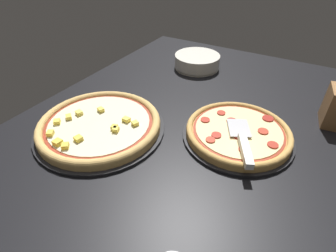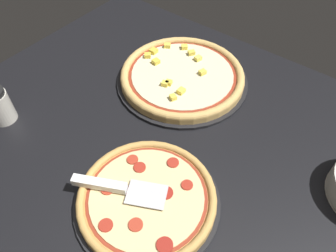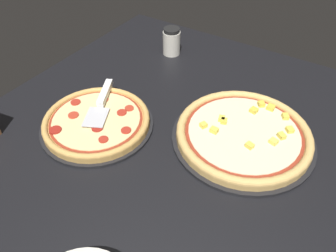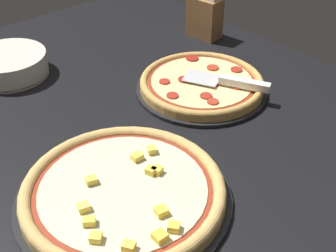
{
  "view_description": "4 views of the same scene",
  "coord_description": "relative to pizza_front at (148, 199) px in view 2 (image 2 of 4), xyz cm",
  "views": [
    {
      "loc": [
        -67.23,
        -30.18,
        53.18
      ],
      "look_at": [
        -9.24,
        3.36,
        3.0
      ],
      "focal_mm": 28.0,
      "sensor_mm": 36.0,
      "label": 1
    },
    {
      "loc": [
        26.66,
        -43.5,
        71.21
      ],
      "look_at": [
        -9.24,
        3.36,
        3.0
      ],
      "focal_mm": 35.0,
      "sensor_mm": 36.0,
      "label": 2
    },
    {
      "loc": [
        51.75,
        42.25,
        69.03
      ],
      "look_at": [
        -9.24,
        3.36,
        3.0
      ],
      "focal_mm": 35.0,
      "sensor_mm": 36.0,
      "label": 3
    },
    {
      "loc": [
        -73.77,
        61.0,
        64.95
      ],
      "look_at": [
        -9.24,
        3.36,
        3.0
      ],
      "focal_mm": 50.0,
      "sensor_mm": 36.0,
      "label": 4
    }
  ],
  "objects": [
    {
      "name": "serving_spatula",
      "position": [
        -8.64,
        -3.95,
        2.16
      ],
      "size": [
        21.9,
        13.78,
        2.0
      ],
      "color": "silver",
      "rests_on": "pizza_front"
    },
    {
      "name": "pizza_pan_front",
      "position": [
        0.01,
        0.0,
        -1.94
      ],
      "size": [
        34.83,
        34.83,
        1.0
      ],
      "primitive_type": "cylinder",
      "color": "black",
      "rests_on": "ground_plane"
    },
    {
      "name": "pizza_pan_back",
      "position": [
        -19.37,
        40.41,
        -1.94
      ],
      "size": [
        42.25,
        42.25,
        1.0
      ],
      "primitive_type": "cylinder",
      "color": "black",
      "rests_on": "ground_plane"
    },
    {
      "name": "pizza_front",
      "position": [
        0.0,
        0.0,
        0.0
      ],
      "size": [
        32.74,
        32.74,
        2.78
      ],
      "color": "tan",
      "rests_on": "pizza_pan_front"
    },
    {
      "name": "ground_plane",
      "position": [
        -0.44,
        16.85,
        -4.24
      ],
      "size": [
        148.78,
        110.71,
        3.6
      ],
      "primitive_type": "cube",
      "color": "black"
    },
    {
      "name": "pizza_back",
      "position": [
        -19.4,
        40.42,
        0.09
      ],
      "size": [
        39.71,
        39.71,
        3.59
      ],
      "color": "#DBAD60",
      "rests_on": "pizza_pan_back"
    }
  ]
}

